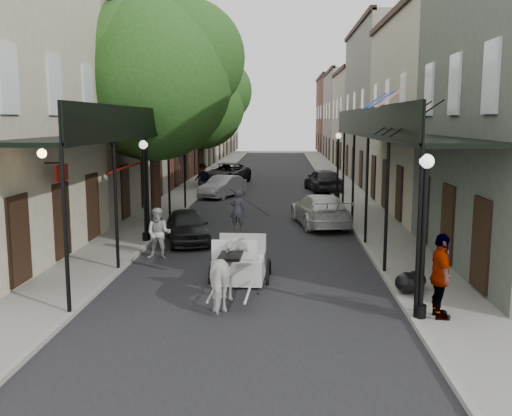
# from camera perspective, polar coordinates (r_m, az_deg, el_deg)

# --- Properties ---
(ground) EXTENTS (140.00, 140.00, 0.00)m
(ground) POSITION_cam_1_polar(r_m,az_deg,el_deg) (15.30, -1.05, -8.54)
(ground) COLOR gray
(ground) RESTS_ON ground
(road) EXTENTS (8.00, 90.00, 0.01)m
(road) POSITION_cam_1_polar(r_m,az_deg,el_deg) (34.89, 1.08, 1.30)
(road) COLOR black
(road) RESTS_ON ground
(sidewalk_left) EXTENTS (2.20, 90.00, 0.12)m
(sidewalk_left) POSITION_cam_1_polar(r_m,az_deg,el_deg) (35.37, -7.04, 1.42)
(sidewalk_left) COLOR gray
(sidewalk_left) RESTS_ON ground
(sidewalk_right) EXTENTS (2.20, 90.00, 0.12)m
(sidewalk_right) POSITION_cam_1_polar(r_m,az_deg,el_deg) (35.10, 9.27, 1.32)
(sidewalk_right) COLOR gray
(sidewalk_right) RESTS_ON ground
(building_row_left) EXTENTS (5.00, 80.00, 10.50)m
(building_row_left) POSITION_cam_1_polar(r_m,az_deg,el_deg) (45.59, -9.56, 9.55)
(building_row_left) COLOR #BEB898
(building_row_left) RESTS_ON ground
(building_row_right) EXTENTS (5.00, 80.00, 10.50)m
(building_row_right) POSITION_cam_1_polar(r_m,az_deg,el_deg) (45.23, 12.58, 9.47)
(building_row_right) COLOR gray
(building_row_right) RESTS_ON ground
(gallery_left) EXTENTS (2.20, 18.05, 4.88)m
(gallery_left) POSITION_cam_1_polar(r_m,az_deg,el_deg) (22.31, -12.35, 7.29)
(gallery_left) COLOR black
(gallery_left) RESTS_ON sidewalk_left
(gallery_right) EXTENTS (2.20, 18.05, 4.88)m
(gallery_right) POSITION_cam_1_polar(r_m,az_deg,el_deg) (21.90, 12.86, 7.25)
(gallery_right) COLOR black
(gallery_right) RESTS_ON sidewalk_right
(tree_near) EXTENTS (7.31, 6.80, 9.63)m
(tree_near) POSITION_cam_1_polar(r_m,az_deg,el_deg) (25.36, -9.31, 13.05)
(tree_near) COLOR #382619
(tree_near) RESTS_ON sidewalk_left
(tree_far) EXTENTS (6.45, 6.00, 8.61)m
(tree_far) POSITION_cam_1_polar(r_m,az_deg,el_deg) (39.12, -5.05, 10.64)
(tree_far) COLOR #382619
(tree_far) RESTS_ON sidewalk_left
(lamppost_right_near) EXTENTS (0.32, 0.32, 3.71)m
(lamppost_right_near) POSITION_cam_1_polar(r_m,az_deg,el_deg) (13.20, 16.41, -2.53)
(lamppost_right_near) COLOR black
(lamppost_right_near) RESTS_ON sidewalk_right
(lamppost_left) EXTENTS (0.32, 0.32, 3.71)m
(lamppost_left) POSITION_cam_1_polar(r_m,az_deg,el_deg) (21.33, -11.06, 1.88)
(lamppost_left) COLOR black
(lamppost_left) RESTS_ON sidewalk_left
(lamppost_right_far) EXTENTS (0.32, 0.32, 3.71)m
(lamppost_right_far) POSITION_cam_1_polar(r_m,az_deg,el_deg) (32.82, 8.19, 4.32)
(lamppost_right_far) COLOR black
(lamppost_right_far) RESTS_ON sidewalk_right
(horse) EXTENTS (0.95, 1.96, 1.63)m
(horse) POSITION_cam_1_polar(r_m,az_deg,el_deg) (14.14, -2.61, -6.57)
(horse) COLOR silver
(horse) RESTS_ON ground
(carriage) EXTENTS (1.76, 2.45, 2.73)m
(carriage) POSITION_cam_1_polar(r_m,az_deg,el_deg) (16.53, -1.50, -3.43)
(carriage) COLOR black
(carriage) RESTS_ON ground
(pedestrian_walking) EXTENTS (0.84, 0.66, 1.71)m
(pedestrian_walking) POSITION_cam_1_polar(r_m,az_deg,el_deg) (19.07, -9.70, -2.53)
(pedestrian_walking) COLOR #A9A9A0
(pedestrian_walking) RESTS_ON ground
(pedestrian_sidewalk_left) EXTENTS (1.24, 1.09, 1.67)m
(pedestrian_sidewalk_left) POSITION_cam_1_polar(r_m,az_deg,el_deg) (37.02, -5.35, 3.17)
(pedestrian_sidewalk_left) COLOR gray
(pedestrian_sidewalk_left) RESTS_ON sidewalk_left
(pedestrian_sidewalk_right) EXTENTS (0.49, 1.14, 1.94)m
(pedestrian_sidewalk_right) POSITION_cam_1_polar(r_m,az_deg,el_deg) (13.52, 17.98, -6.51)
(pedestrian_sidewalk_right) COLOR gray
(pedestrian_sidewalk_right) RESTS_ON sidewalk_right
(car_left_near) EXTENTS (2.35, 3.91, 1.25)m
(car_left_near) POSITION_cam_1_polar(r_m,az_deg,el_deg) (21.56, -6.87, -1.79)
(car_left_near) COLOR black
(car_left_near) RESTS_ON ground
(car_left_mid) EXTENTS (2.71, 4.08, 1.27)m
(car_left_mid) POSITION_cam_1_polar(r_m,az_deg,el_deg) (33.96, -3.36, 2.15)
(car_left_mid) COLOR gray
(car_left_mid) RESTS_ON ground
(car_left_far) EXTENTS (3.62, 5.80, 1.50)m
(car_left_far) POSITION_cam_1_polar(r_m,az_deg,el_deg) (40.93, -3.03, 3.44)
(car_left_far) COLOR black
(car_left_far) RESTS_ON ground
(car_right_near) EXTENTS (2.71, 5.05, 1.39)m
(car_right_near) POSITION_cam_1_polar(r_m,az_deg,el_deg) (24.87, 6.43, -0.19)
(car_right_near) COLOR silver
(car_right_near) RESTS_ON ground
(car_right_far) EXTENTS (2.49, 4.65, 1.50)m
(car_right_far) POSITION_cam_1_polar(r_m,az_deg,el_deg) (36.87, 6.72, 2.81)
(car_right_far) COLOR black
(car_right_far) RESTS_ON ground
(trash_bags) EXTENTS (0.91, 1.06, 0.56)m
(trash_bags) POSITION_cam_1_polar(r_m,az_deg,el_deg) (15.55, 15.21, -7.12)
(trash_bags) COLOR black
(trash_bags) RESTS_ON sidewalk_right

